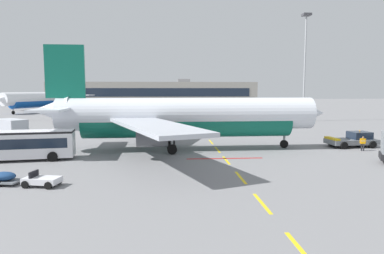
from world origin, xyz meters
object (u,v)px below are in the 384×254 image
at_px(apron_shuttle_bus, 12,144).
at_px(ground_power_truck, 8,130).
at_px(pushback_tug, 353,140).
at_px(airliner_mid_left, 46,99).
at_px(apron_light_mast_far, 305,55).
at_px(airliner_foreground, 183,117).
at_px(ground_crew_worker, 363,143).

xyz_separation_m(apron_shuttle_bus, ground_power_truck, (-6.22, 13.32, -0.10)).
distance_m(pushback_tug, airliner_mid_left, 95.79).
bearing_deg(pushback_tug, apron_light_mast_far, 77.91).
distance_m(airliner_foreground, ground_power_truck, 25.23).
height_order(apron_shuttle_bus, apron_light_mast_far, apron_light_mast_far).
bearing_deg(apron_light_mast_far, airliner_mid_left, 151.17).
distance_m(ground_power_truck, apron_light_mast_far, 60.73).
height_order(pushback_tug, ground_power_truck, ground_power_truck).
bearing_deg(airliner_foreground, pushback_tug, 1.38).
bearing_deg(apron_shuttle_bus, airliner_mid_left, 106.25).
relative_size(airliner_mid_left, apron_shuttle_bus, 2.76).
xyz_separation_m(airliner_foreground, pushback_tug, (21.41, 0.52, -3.05)).
xyz_separation_m(airliner_foreground, apron_shuttle_bus, (-17.56, -5.21, -2.20)).
xyz_separation_m(apron_shuttle_bus, apron_light_mast_far, (46.43, 40.56, 13.11)).
distance_m(airliner_foreground, pushback_tug, 21.64).
xyz_separation_m(airliner_mid_left, apron_light_mast_far, (69.38, -38.19, 10.84)).
bearing_deg(ground_crew_worker, apron_light_mast_far, 78.23).
bearing_deg(pushback_tug, airliner_mid_left, 130.30).
height_order(airliner_mid_left, apron_shuttle_bus, airliner_mid_left).
relative_size(pushback_tug, ground_power_truck, 0.89).
relative_size(airliner_foreground, ground_crew_worker, 20.55).
bearing_deg(airliner_mid_left, airliner_foreground, -61.15).
distance_m(apron_shuttle_bus, apron_light_mast_far, 63.03).
height_order(apron_shuttle_bus, ground_power_truck, ground_power_truck).
height_order(airliner_foreground, airliner_mid_left, airliner_mid_left).
relative_size(airliner_foreground, pushback_tug, 5.57).
bearing_deg(apron_shuttle_bus, ground_crew_worker, 4.30).
xyz_separation_m(pushback_tug, airliner_mid_left, (-61.92, 73.02, 3.12)).
height_order(airliner_foreground, apron_shuttle_bus, airliner_foreground).
bearing_deg(ground_power_truck, airliner_mid_left, 104.34).
relative_size(airliner_mid_left, ground_crew_worker, 20.06).
height_order(pushback_tug, apron_light_mast_far, apron_light_mast_far).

